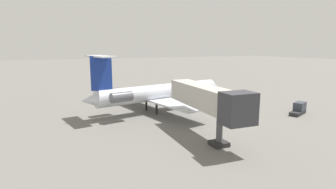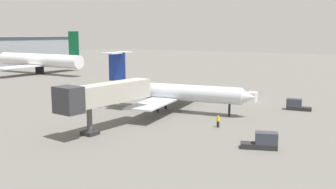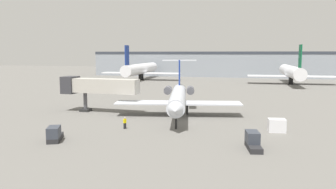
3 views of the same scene
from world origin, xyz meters
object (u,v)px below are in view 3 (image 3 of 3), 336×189
object	(u,v)px
parked_airliner_west_end	(141,69)
parked_airliner_west_mid	(291,72)
ground_crew_marshaller	(125,123)
baggage_tug_trailing	(253,141)
baggage_tug_lead	(54,135)
cargo_container_uld	(277,125)
regional_jet	(178,97)
jet_bridge	(95,86)

from	to	relation	value
parked_airliner_west_end	parked_airliner_west_mid	xyz separation A→B (m)	(57.28, -4.73, -0.09)
ground_crew_marshaller	baggage_tug_trailing	size ratio (longest dim) A/B	0.40
baggage_tug_lead	cargo_container_uld	size ratio (longest dim) A/B	1.70
baggage_tug_lead	ground_crew_marshaller	bearing A→B (deg)	54.66
parked_airliner_west_mid	ground_crew_marshaller	bearing A→B (deg)	-111.69
baggage_tug_trailing	parked_airliner_west_mid	world-z (taller)	parked_airliner_west_mid
baggage_tug_lead	parked_airliner_west_end	size ratio (longest dim) A/B	0.11
baggage_tug_lead	parked_airliner_west_mid	world-z (taller)	parked_airliner_west_mid
baggage_tug_trailing	parked_airliner_west_mid	size ratio (longest dim) A/B	0.12
regional_jet	parked_airliner_west_end	xyz separation A→B (m)	(-31.24, 71.72, 1.09)
baggage_tug_lead	baggage_tug_trailing	world-z (taller)	same
ground_crew_marshaller	baggage_tug_lead	xyz separation A→B (m)	(-6.01, -8.47, -0.02)
regional_jet	cargo_container_uld	xyz separation A→B (m)	(15.92, -8.45, -2.41)
cargo_container_uld	parked_airliner_west_mid	xyz separation A→B (m)	(10.12, 75.43, 3.41)
jet_bridge	cargo_container_uld	size ratio (longest dim) A/B	6.04
parked_airliner_west_end	ground_crew_marshaller	bearing A→B (deg)	-72.75
baggage_tug_lead	cargo_container_uld	world-z (taller)	baggage_tug_lead
ground_crew_marshaller	parked_airliner_west_end	bearing A→B (deg)	107.25
baggage_tug_lead	parked_airliner_west_end	xyz separation A→B (m)	(-19.93, 92.01, 3.58)
baggage_tug_trailing	cargo_container_uld	world-z (taller)	baggage_tug_trailing
baggage_tug_trailing	parked_airliner_west_mid	bearing A→B (deg)	81.00
ground_crew_marshaller	parked_airliner_west_end	world-z (taller)	parked_airliner_west_end
baggage_tug_trailing	parked_airliner_west_end	xyz separation A→B (m)	(-43.90, 89.18, 3.58)
ground_crew_marshaller	parked_airliner_west_mid	distance (m)	84.88
jet_bridge	parked_airliner_west_mid	distance (m)	79.08
jet_bridge	parked_airliner_west_mid	bearing A→B (deg)	58.12
ground_crew_marshaller	parked_airliner_west_mid	size ratio (longest dim) A/B	0.05
jet_bridge	ground_crew_marshaller	size ratio (longest dim) A/B	8.89
cargo_container_uld	parked_airliner_west_mid	distance (m)	76.18
regional_jet	baggage_tug_lead	size ratio (longest dim) A/B	6.38
regional_jet	jet_bridge	bearing A→B (deg)	-179.39
regional_jet	baggage_tug_lead	bearing A→B (deg)	-119.13
parked_airliner_west_mid	cargo_container_uld	bearing A→B (deg)	-97.64
jet_bridge	baggage_tug_trailing	size ratio (longest dim) A/B	3.59
baggage_tug_lead	jet_bridge	bearing A→B (deg)	102.39
jet_bridge	cargo_container_uld	world-z (taller)	jet_bridge
parked_airliner_west_end	parked_airliner_west_mid	bearing A→B (deg)	-4.72
jet_bridge	parked_airliner_west_end	distance (m)	73.54
regional_jet	ground_crew_marshaller	world-z (taller)	regional_jet
cargo_container_uld	parked_airliner_west_end	world-z (taller)	parked_airliner_west_end
baggage_tug_trailing	cargo_container_uld	size ratio (longest dim) A/B	1.68
ground_crew_marshaller	baggage_tug_lead	world-z (taller)	baggage_tug_lead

